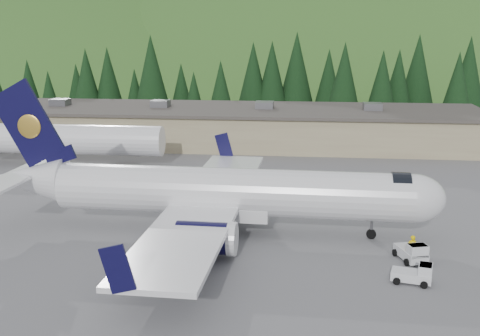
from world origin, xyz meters
name	(u,v)px	position (x,y,z in m)	size (l,w,h in m)	color
ground	(232,232)	(0.00, 0.00, 0.00)	(600.00, 600.00, 0.00)	#5E5E62
airliner	(219,193)	(-1.09, 0.03, 3.29)	(37.15, 34.79, 12.35)	white
second_airliner	(49,138)	(-24.92, 22.00, 3.32)	(27.50, 11.00, 10.05)	white
baggage_tug_a	(415,274)	(13.18, -8.64, 0.61)	(2.80, 2.03, 1.37)	silver
terminal_building	(229,125)	(-5.01, 38.00, 2.62)	(71.00, 17.00, 6.10)	gray
baggage_tug_d	(413,253)	(13.62, -4.86, 0.67)	(2.36, 3.12, 1.51)	silver
ramp_worker	(412,248)	(13.60, -4.60, 0.94)	(0.69, 0.45, 1.88)	#F9D000
tree_line	(262,78)	(-2.03, 60.63, 7.47)	(113.09, 18.02, 14.33)	black
hills	(410,258)	(53.34, 207.38, -82.80)	(614.00, 330.00, 300.00)	#28501A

